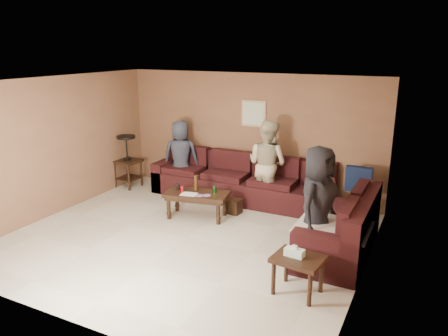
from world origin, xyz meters
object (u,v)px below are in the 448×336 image
at_px(waste_bin, 234,206).
at_px(side_table_right, 298,262).
at_px(person_left, 181,156).
at_px(person_middle, 267,164).
at_px(person_right, 317,204).
at_px(end_table_left, 127,160).
at_px(coffee_table, 196,196).
at_px(sectional_sofa, 268,198).

bearing_deg(waste_bin, side_table_right, -48.51).
distance_m(waste_bin, person_left, 1.81).
bearing_deg(side_table_right, person_middle, 118.39).
xyz_separation_m(person_left, person_right, (3.37, -1.75, 0.08)).
distance_m(end_table_left, person_right, 4.82).
distance_m(person_left, person_middle, 1.96).
height_order(side_table_right, person_right, person_right).
relative_size(end_table_left, person_right, 0.67).
bearing_deg(side_table_right, coffee_table, 145.81).
distance_m(end_table_left, person_left, 1.25).
height_order(end_table_left, person_right, person_right).
distance_m(sectional_sofa, waste_bin, 0.64).
xyz_separation_m(sectional_sofa, side_table_right, (1.27, -2.29, 0.10)).
height_order(sectional_sofa, person_middle, person_middle).
bearing_deg(person_left, person_middle, 158.47).
relative_size(person_left, person_middle, 0.90).
bearing_deg(sectional_sofa, coffee_table, -149.06).
height_order(sectional_sofa, side_table_right, sectional_sofa).
height_order(person_left, person_middle, person_middle).
xyz_separation_m(sectional_sofa, person_middle, (-0.19, 0.42, 0.52)).
relative_size(side_table_right, person_left, 0.43).
bearing_deg(sectional_sofa, waste_bin, -161.39).
relative_size(coffee_table, person_middle, 0.72).
height_order(waste_bin, person_right, person_right).
bearing_deg(coffee_table, end_table_left, 158.61).
bearing_deg(person_right, end_table_left, 82.52).
bearing_deg(end_table_left, side_table_right, -28.38).
height_order(coffee_table, side_table_right, coffee_table).
bearing_deg(sectional_sofa, side_table_right, -60.98).
relative_size(person_left, person_right, 0.90).
bearing_deg(person_left, side_table_right, 121.17).
xyz_separation_m(side_table_right, person_right, (-0.05, 1.01, 0.42)).
distance_m(coffee_table, waste_bin, 0.76).
relative_size(coffee_table, person_right, 0.72).
height_order(person_middle, person_right, same).
height_order(side_table_right, person_middle, person_middle).
bearing_deg(person_middle, side_table_right, 132.76).
distance_m(side_table_right, person_left, 4.41).
xyz_separation_m(end_table_left, side_table_right, (4.63, -2.50, -0.17)).
bearing_deg(person_middle, person_left, 12.71).
height_order(coffee_table, person_left, person_left).
relative_size(waste_bin, person_middle, 0.16).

